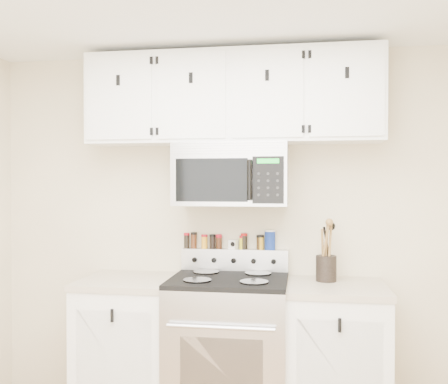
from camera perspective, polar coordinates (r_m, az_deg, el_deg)
name	(u,v)px	position (r m, az deg, el deg)	size (l,w,h in m)	color
back_wall	(235,228)	(3.59, 1.29, -4.09)	(3.50, 0.01, 2.50)	#BDAE8E
range	(229,347)	(3.44, 0.56, -17.34)	(0.76, 0.65, 1.10)	#B7B7BA
base_cabinet_left	(130,345)	(3.63, -10.73, -16.80)	(0.64, 0.62, 0.92)	white
base_cabinet_right	(336,356)	(3.44, 12.64, -17.78)	(0.64, 0.62, 0.92)	white
microwave	(232,174)	(3.39, 0.88, 2.03)	(0.76, 0.44, 0.42)	#9E9EA3
upper_cabinets	(232,98)	(3.46, 0.94, 10.66)	(2.00, 0.35, 0.62)	white
utensil_crock	(326,266)	(3.40, 11.60, -8.31)	(0.14, 0.14, 0.39)	black
kitchen_timer	(233,244)	(3.57, 1.06, -6.01)	(0.06, 0.05, 0.07)	white
salt_canister	(270,240)	(3.54, 5.28, -5.47)	(0.08, 0.08, 0.14)	navy
spice_jar_0	(187,240)	(3.63, -4.29, -5.54)	(0.04, 0.04, 0.11)	black
spice_jar_1	(194,240)	(3.62, -3.47, -5.52)	(0.04, 0.04, 0.12)	#472311
spice_jar_2	(204,241)	(3.60, -2.25, -5.66)	(0.04, 0.04, 0.10)	orange
spice_jar_3	(213,241)	(3.59, -1.32, -5.66)	(0.04, 0.04, 0.10)	black
spice_jar_4	(219,241)	(3.58, -0.58, -5.67)	(0.04, 0.04, 0.10)	#3A1D0E
spice_jar_5	(219,242)	(3.58, -0.58, -5.73)	(0.04, 0.04, 0.10)	#3B1C0E
spice_jar_6	(242,242)	(3.56, 2.09, -5.78)	(0.04, 0.04, 0.10)	gold
spice_jar_7	(244,241)	(3.56, 2.32, -5.64)	(0.05, 0.05, 0.11)	black
spice_jar_8	(259,242)	(3.55, 4.05, -5.75)	(0.04, 0.04, 0.10)	#3A260E
spice_jar_9	(261,242)	(3.55, 4.23, -5.74)	(0.04, 0.04, 0.10)	gold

